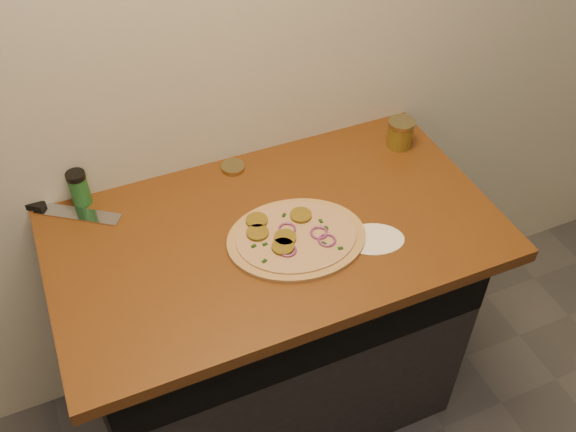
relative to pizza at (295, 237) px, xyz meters
name	(u,v)px	position (x,y,z in m)	size (l,w,h in m)	color
cabinet	(273,324)	(-0.03, 0.10, -0.48)	(1.10, 0.60, 0.86)	black
countertop	(274,232)	(-0.03, 0.07, -0.03)	(1.20, 0.70, 0.04)	#653113
pizza	(295,237)	(0.00, 0.00, 0.00)	(0.41, 0.41, 0.02)	tan
chefs_knife	(48,209)	(-0.58, 0.37, 0.00)	(0.31, 0.23, 0.02)	#B7BAC1
mason_jar_lid	(233,167)	(-0.05, 0.34, 0.00)	(0.07, 0.07, 0.01)	#9B8D5A
salsa_jar	(400,133)	(0.46, 0.25, 0.04)	(0.08, 0.08, 0.09)	#972A0F
spice_shaker	(79,188)	(-0.49, 0.37, 0.05)	(0.05, 0.05, 0.11)	#1D5D26
flour_spill	(373,239)	(0.19, -0.08, -0.01)	(0.17, 0.17, 0.00)	white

